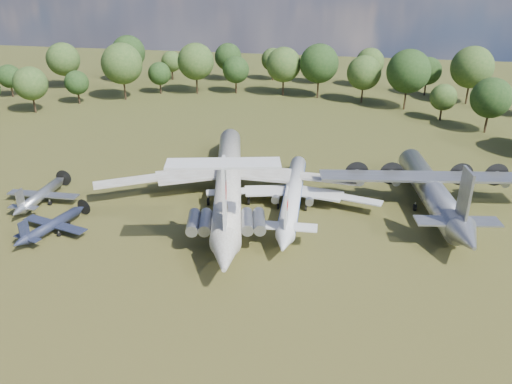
% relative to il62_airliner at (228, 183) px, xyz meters
% --- Properties ---
extents(ground, '(300.00, 300.00, 0.00)m').
position_rel_il62_airliner_xyz_m(ground, '(-4.84, -3.91, -2.87)').
color(ground, '#253A13').
rests_on(ground, ground).
extents(il62_airliner, '(56.92, 67.08, 5.74)m').
position_rel_il62_airliner_xyz_m(il62_airliner, '(0.00, 0.00, 0.00)').
color(il62_airliner, silver).
rests_on(il62_airliner, ground).
extents(tu104_jet, '(30.55, 39.64, 3.83)m').
position_rel_il62_airliner_xyz_m(tu104_jet, '(11.12, -1.18, -0.96)').
color(tu104_jet, silver).
rests_on(tu104_jet, ground).
extents(an12_transport, '(41.70, 45.20, 5.27)m').
position_rel_il62_airliner_xyz_m(an12_transport, '(33.17, 2.94, -0.23)').
color(an12_transport, '#AAADB2').
rests_on(an12_transport, ground).
extents(small_prop_west, '(14.34, 17.25, 2.20)m').
position_rel_il62_airliner_xyz_m(small_prop_west, '(-22.84, -16.67, -1.77)').
color(small_prop_west, black).
rests_on(small_prop_west, ground).
extents(small_prop_northwest, '(12.67, 17.00, 2.45)m').
position_rel_il62_airliner_xyz_m(small_prop_northwest, '(-30.26, -7.81, -1.65)').
color(small_prop_northwest, '#ADAFB5').
rests_on(small_prop_northwest, ground).
extents(person_on_il62, '(0.69, 0.47, 1.84)m').
position_rel_il62_airliner_xyz_m(person_on_il62, '(3.58, -15.67, 3.79)').
color(person_on_il62, olive).
rests_on(person_on_il62, il62_airliner).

